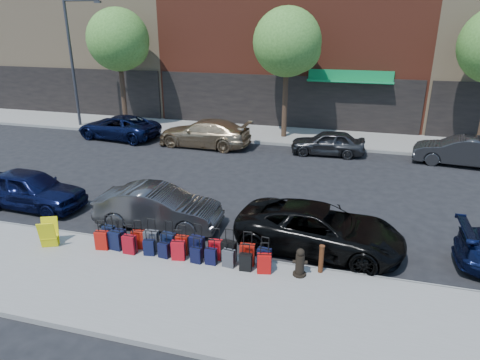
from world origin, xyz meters
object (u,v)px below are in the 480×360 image
(bollard, at_px, (321,259))
(car_near_2, at_px, (320,229))
(car_far_3, at_px, (461,151))
(tree_center, at_px, (290,44))
(car_far_0, at_px, (118,127))
(tree_left, at_px, (120,42))
(fire_hydrant, at_px, (300,263))
(car_far_2, at_px, (328,143))
(car_near_1, at_px, (158,207))
(suitcase_front_5, at_px, (182,245))
(streetlight, at_px, (74,54))
(display_rack, at_px, (49,233))
(car_far_1, at_px, (204,133))
(car_near_0, at_px, (30,189))

(bollard, bearing_deg, car_near_2, 97.49)
(bollard, bearing_deg, car_far_3, 64.34)
(tree_center, xyz_separation_m, car_far_0, (-9.66, -2.56, -4.72))
(tree_left, bearing_deg, tree_center, 0.00)
(bollard, bearing_deg, fire_hydrant, -150.32)
(tree_center, distance_m, car_far_2, 6.00)
(tree_center, xyz_separation_m, fire_hydrant, (2.87, -14.49, -4.89))
(fire_hydrant, height_order, car_far_3, car_far_3)
(car_near_1, relative_size, car_far_3, 1.00)
(suitcase_front_5, bearing_deg, streetlight, 131.95)
(display_rack, distance_m, car_far_1, 12.18)
(display_rack, height_order, car_far_1, car_far_1)
(car_near_2, relative_size, car_far_3, 1.18)
(car_far_2, bearing_deg, car_near_0, -49.55)
(car_near_0, bearing_deg, car_far_1, -17.30)
(suitcase_front_5, distance_m, display_rack, 4.17)
(suitcase_front_5, bearing_deg, fire_hydrant, -4.66)
(car_near_1, distance_m, car_near_2, 5.47)
(tree_center, distance_m, car_far_1, 6.82)
(car_near_1, bearing_deg, car_far_3, -50.73)
(display_rack, height_order, car_near_2, car_near_2)
(car_far_2, bearing_deg, fire_hydrant, -2.17)
(display_rack, relative_size, car_far_0, 0.18)
(suitcase_front_5, bearing_deg, car_near_1, 131.07)
(streetlight, height_order, car_far_3, streetlight)
(tree_center, bearing_deg, tree_left, 180.00)
(tree_left, relative_size, bollard, 8.80)
(car_near_0, bearing_deg, car_near_1, -89.25)
(tree_center, height_order, car_far_0, tree_center)
(tree_left, distance_m, display_rack, 16.71)
(tree_left, height_order, car_far_0, tree_left)
(car_far_1, bearing_deg, tree_center, 126.61)
(car_far_2, bearing_deg, bollard, 0.51)
(fire_hydrant, distance_m, car_near_0, 10.71)
(tree_left, bearing_deg, display_rack, -69.07)
(fire_hydrant, xyz_separation_m, car_near_0, (-10.50, 2.14, 0.20))
(streetlight, distance_m, car_far_1, 10.30)
(fire_hydrant, relative_size, car_near_2, 0.16)
(car_near_2, height_order, car_far_3, car_far_3)
(car_far_1, bearing_deg, tree_left, -110.90)
(tree_center, relative_size, car_far_0, 1.46)
(car_far_1, bearing_deg, car_far_2, 94.90)
(car_far_1, bearing_deg, suitcase_front_5, 19.55)
(car_near_2, distance_m, car_far_1, 12.32)
(streetlight, xyz_separation_m, car_far_3, (22.44, -1.84, -3.95))
(car_far_3, bearing_deg, car_near_0, -52.88)
(bollard, relative_size, car_far_0, 0.17)
(fire_hydrant, xyz_separation_m, car_far_3, (6.13, 11.95, 0.18))
(car_far_2, xyz_separation_m, car_far_3, (6.37, -0.01, 0.06))
(suitcase_front_5, xyz_separation_m, car_far_0, (-8.99, 11.72, 0.25))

